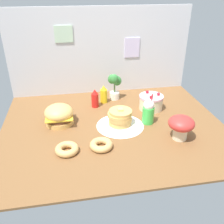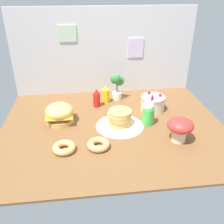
# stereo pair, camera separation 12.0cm
# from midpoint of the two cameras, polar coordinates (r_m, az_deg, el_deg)

# --- Properties ---
(ground_plane) EXTENTS (2.21, 1.79, 0.02)m
(ground_plane) POSITION_cam_midpoint_polar(r_m,az_deg,el_deg) (2.51, -0.96, -3.34)
(ground_plane) COLOR brown
(back_wall) EXTENTS (2.21, 0.04, 1.04)m
(back_wall) POSITION_cam_midpoint_polar(r_m,az_deg,el_deg) (3.12, -3.73, 13.61)
(back_wall) COLOR silver
(back_wall) RESTS_ON ground_plane
(doily_mat) EXTENTS (0.47, 0.47, 0.00)m
(doily_mat) POSITION_cam_midpoint_polar(r_m,az_deg,el_deg) (2.51, 0.48, -3.12)
(doily_mat) COLOR white
(doily_mat) RESTS_ON ground_plane
(burger) EXTENTS (0.29, 0.29, 0.21)m
(burger) POSITION_cam_midpoint_polar(r_m,az_deg,el_deg) (2.57, -13.30, -0.65)
(burger) COLOR #DBA859
(burger) RESTS_ON ground_plane
(pancake_stack) EXTENTS (0.37, 0.37, 0.19)m
(pancake_stack) POSITION_cam_midpoint_polar(r_m,az_deg,el_deg) (2.47, 0.48, -1.58)
(pancake_stack) COLOR white
(pancake_stack) RESTS_ON doily_mat
(layer_cake) EXTENTS (0.27, 0.27, 0.20)m
(layer_cake) POSITION_cam_midpoint_polar(r_m,az_deg,el_deg) (2.82, 7.69, 2.24)
(layer_cake) COLOR beige
(layer_cake) RESTS_ON ground_plane
(ketchup_bottle) EXTENTS (0.08, 0.08, 0.22)m
(ketchup_bottle) POSITION_cam_midpoint_polar(r_m,az_deg,el_deg) (2.85, -5.12, 3.03)
(ketchup_bottle) COLOR red
(ketchup_bottle) RESTS_ON ground_plane
(mustard_bottle) EXTENTS (0.08, 0.08, 0.22)m
(mustard_bottle) POSITION_cam_midpoint_polar(r_m,az_deg,el_deg) (2.94, -3.07, 3.99)
(mustard_bottle) COLOR yellow
(mustard_bottle) RESTS_ON ground_plane
(cream_soda_cup) EXTENTS (0.12, 0.12, 0.32)m
(cream_soda_cup) POSITION_cam_midpoint_polar(r_m,az_deg,el_deg) (2.51, 6.98, 0.04)
(cream_soda_cup) COLOR green
(cream_soda_cup) RESTS_ON ground_plane
(donut_pink_glaze) EXTENTS (0.20, 0.20, 0.06)m
(donut_pink_glaze) POSITION_cam_midpoint_polar(r_m,az_deg,el_deg) (2.17, -11.84, -8.30)
(donut_pink_glaze) COLOR tan
(donut_pink_glaze) RESTS_ON ground_plane
(donut_chocolate) EXTENTS (0.20, 0.20, 0.06)m
(donut_chocolate) POSITION_cam_midpoint_polar(r_m,az_deg,el_deg) (2.18, -4.06, -7.50)
(donut_chocolate) COLOR tan
(donut_chocolate) RESTS_ON ground_plane
(potted_plant) EXTENTS (0.16, 0.13, 0.33)m
(potted_plant) POSITION_cam_midpoint_polar(r_m,az_deg,el_deg) (3.00, -0.56, 6.09)
(potted_plant) COLOR white
(potted_plant) RESTS_ON ground_plane
(mushroom_stool) EXTENTS (0.24, 0.24, 0.23)m
(mushroom_stool) POSITION_cam_midpoint_polar(r_m,az_deg,el_deg) (2.31, 14.09, -2.98)
(mushroom_stool) COLOR beige
(mushroom_stool) RESTS_ON ground_plane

